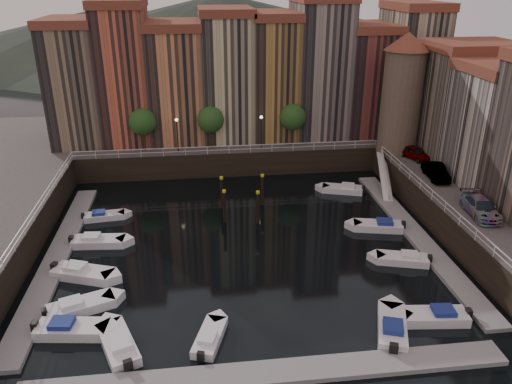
{
  "coord_description": "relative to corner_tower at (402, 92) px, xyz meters",
  "views": [
    {
      "loc": [
        -3.69,
        -40.2,
        22.47
      ],
      "look_at": [
        1.74,
        4.0,
        3.09
      ],
      "focal_mm": 35.0,
      "sensor_mm": 36.0,
      "label": 1
    }
  ],
  "objects": [
    {
      "name": "boat_right_1",
      "position": [
        -6.78,
        -19.94,
        -9.84
      ],
      "size": [
        4.67,
        2.78,
        1.05
      ],
      "rotation": [
        0.0,
        0.0,
        2.86
      ],
      "color": "white",
      "rests_on": "ground"
    },
    {
      "name": "dock_left",
      "position": [
        -36.2,
        -15.5,
        -10.02
      ],
      "size": [
        2.0,
        28.0,
        0.35
      ],
      "primitive_type": "cube",
      "color": "gray",
      "rests_on": "ground"
    },
    {
      "name": "car_c",
      "position": [
        0.65,
        -17.95,
        -6.44
      ],
      "size": [
        2.67,
        5.42,
        1.52
      ],
      "primitive_type": "imported",
      "rotation": [
        0.0,
        0.0,
        -0.11
      ],
      "color": "gray",
      "rests_on": "quay_right"
    },
    {
      "name": "boat_right_0",
      "position": [
        -7.62,
        -27.72,
        -9.81
      ],
      "size": [
        5.08,
        2.28,
        1.15
      ],
      "rotation": [
        0.0,
        0.0,
        3.04
      ],
      "color": "white",
      "rests_on": "ground"
    },
    {
      "name": "boat_right_4",
      "position": [
        -7.6,
        -4.66,
        -9.83
      ],
      "size": [
        4.83,
        3.01,
        1.09
      ],
      "rotation": [
        0.0,
        0.0,
        2.83
      ],
      "color": "white",
      "rests_on": "ground"
    },
    {
      "name": "car_a",
      "position": [
        1.04,
        -3.19,
        -6.47
      ],
      "size": [
        2.99,
        4.56,
        1.44
      ],
      "primitive_type": "imported",
      "rotation": [
        0.0,
        0.0,
        0.33
      ],
      "color": "gray",
      "rests_on": "quay_right"
    },
    {
      "name": "quay_far",
      "position": [
        -20.0,
        11.5,
        -8.69
      ],
      "size": [
        80.0,
        20.0,
        3.0
      ],
      "primitive_type": "cube",
      "color": "black",
      "rests_on": "ground"
    },
    {
      "name": "right_terrace",
      "position": [
        6.5,
        -10.7,
        -0.64
      ],
      "size": [
        9.3,
        24.3,
        14.0
      ],
      "color": "#796D5C",
      "rests_on": "quay_right"
    },
    {
      "name": "mountains",
      "position": [
        -18.28,
        95.5,
        -2.28
      ],
      "size": [
        145.0,
        100.0,
        18.0
      ],
      "color": "#2D382D",
      "rests_on": "ground"
    },
    {
      "name": "boat_left_1",
      "position": [
        -32.81,
        -23.46,
        -9.81
      ],
      "size": [
        5.09,
        3.38,
        1.15
      ],
      "rotation": [
        0.0,
        0.0,
        0.37
      ],
      "color": "white",
      "rests_on": "ground"
    },
    {
      "name": "street_lamps",
      "position": [
        -21.0,
        2.7,
        -4.3
      ],
      "size": [
        10.36,
        0.36,
        4.18
      ],
      "color": "black",
      "rests_on": "quay_far"
    },
    {
      "name": "dock_right",
      "position": [
        -3.8,
        -15.5,
        -10.02
      ],
      "size": [
        2.0,
        28.0,
        0.35
      ],
      "primitive_type": "cube",
      "color": "gray",
      "rests_on": "ground"
    },
    {
      "name": "gangway",
      "position": [
        -2.9,
        -4.5,
        -8.28
      ],
      "size": [
        2.78,
        8.32,
        3.73
      ],
      "color": "white",
      "rests_on": "ground"
    },
    {
      "name": "boat_left_0",
      "position": [
        -32.87,
        -26.02,
        -9.8
      ],
      "size": [
        5.26,
        2.49,
        1.18
      ],
      "rotation": [
        0.0,
        0.0,
        -0.13
      ],
      "color": "white",
      "rests_on": "ground"
    },
    {
      "name": "car_b",
      "position": [
        0.65,
        -9.25,
        -6.43
      ],
      "size": [
        2.05,
        4.75,
        1.52
      ],
      "primitive_type": "imported",
      "rotation": [
        0.0,
        0.0,
        -0.1
      ],
      "color": "gray",
      "rests_on": "quay_right"
    },
    {
      "name": "boat_near_0",
      "position": [
        -29.44,
        -28.04,
        -9.8
      ],
      "size": [
        3.47,
        5.14,
        1.16
      ],
      "rotation": [
        0.0,
        0.0,
        1.95
      ],
      "color": "white",
      "rests_on": "ground"
    },
    {
      "name": "boat_left_4",
      "position": [
        -33.42,
        -8.29,
        -9.87
      ],
      "size": [
        4.24,
        1.93,
        0.96
      ],
      "rotation": [
        0.0,
        0.0,
        0.11
      ],
      "color": "white",
      "rests_on": "ground"
    },
    {
      "name": "boat_near_3",
      "position": [
        -11.11,
        -28.54,
        -9.79
      ],
      "size": [
        3.37,
        5.26,
        1.18
      ],
      "rotation": [
        0.0,
        0.0,
        1.23
      ],
      "color": "white",
      "rests_on": "ground"
    },
    {
      "name": "railings",
      "position": [
        -20.0,
        -9.62,
        -6.41
      ],
      "size": [
        36.08,
        34.04,
        0.52
      ],
      "color": "white",
      "rests_on": "ground"
    },
    {
      "name": "promenade_trees",
      "position": [
        -21.33,
        3.7,
        -3.61
      ],
      "size": [
        21.2,
        3.2,
        5.2
      ],
      "color": "black",
      "rests_on": "quay_far"
    },
    {
      "name": "boat_near_1",
      "position": [
        -23.54,
        -28.0,
        -9.87
      ],
      "size": [
        2.68,
        4.3,
        0.97
      ],
      "rotation": [
        0.0,
        0.0,
        1.26
      ],
      "color": "white",
      "rests_on": "ground"
    },
    {
      "name": "dock_near",
      "position": [
        -20.0,
        -31.5,
        -10.02
      ],
      "size": [
        30.0,
        2.0,
        0.35
      ],
      "primitive_type": "cube",
      "color": "gray",
      "rests_on": "ground"
    },
    {
      "name": "ground",
      "position": [
        -20.0,
        -14.5,
        -10.19
      ],
      "size": [
        200.0,
        200.0,
        0.0
      ],
      "primitive_type": "plane",
      "color": "black",
      "rests_on": "ground"
    },
    {
      "name": "boat_left_3",
      "position": [
        -33.12,
        -13.67,
        -9.81
      ],
      "size": [
        5.02,
        2.18,
        1.14
      ],
      "rotation": [
        0.0,
        0.0,
        -0.08
      ],
      "color": "white",
      "rests_on": "ground"
    },
    {
      "name": "mooring_pilings",
      "position": [
        -19.53,
        -8.91,
        -8.54
      ],
      "size": [
        4.64,
        4.65,
        3.78
      ],
      "color": "black",
      "rests_on": "ground"
    },
    {
      "name": "corner_tower",
      "position": [
        0.0,
        0.0,
        0.0
      ],
      "size": [
        5.2,
        5.2,
        13.8
      ],
      "color": "#6B5B4C",
      "rests_on": "quay_right"
    },
    {
      "name": "boat_left_2",
      "position": [
        -33.48,
        -18.94,
        -9.79
      ],
      "size": [
        5.36,
        3.5,
        1.21
      ],
      "rotation": [
        0.0,
        0.0,
        -0.35
      ],
      "color": "white",
      "rests_on": "ground"
    },
    {
      "name": "boat_right_3",
      "position": [
        -6.75,
        -13.86,
        -9.82
      ],
      "size": [
        5.0,
        2.73,
        1.12
      ],
      "rotation": [
        0.0,
        0.0,
        2.92
      ],
      "color": "white",
      "rests_on": "ground"
    },
    {
      "name": "far_terrace",
      "position": [
        -16.69,
        9.0,
        0.76
      ],
      "size": [
        48.7,
        10.3,
        17.5
      ],
      "color": "#806B51",
      "rests_on": "quay_far"
    }
  ]
}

